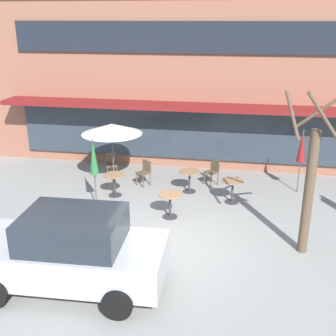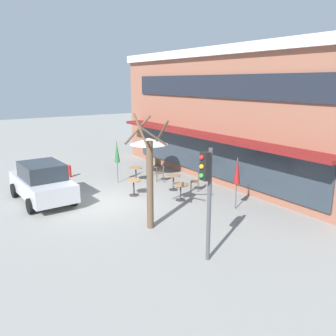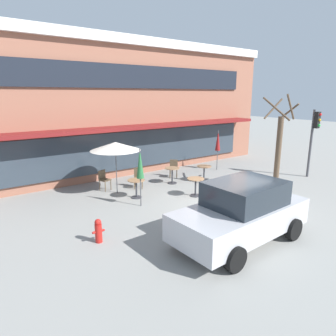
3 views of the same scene
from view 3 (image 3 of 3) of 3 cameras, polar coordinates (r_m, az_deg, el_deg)
The scene contains 16 objects.
ground_plane at distance 11.71m, azimuth 10.84°, elevation -7.01°, with size 80.00×80.00×0.00m, color gray.
building_facade at distance 19.15m, azimuth -11.36°, elevation 11.58°, with size 17.34×9.10×6.89m.
cafe_table_near_wall at distance 14.13m, azimuth 0.81°, elevation -0.92°, with size 0.70×0.70×0.76m.
cafe_table_streetside at distance 12.43m, azimuth 5.27°, elevation -3.06°, with size 0.70×0.70×0.76m.
cafe_table_by_tree at distance 14.59m, azimuth 6.89°, elevation -0.55°, with size 0.70×0.70×0.76m.
cafe_table_mid_patio at distance 12.24m, azimuth -6.07°, elevation -3.35°, with size 0.70×0.70×0.76m.
patio_umbrella_green_folded at distance 11.03m, azimuth -5.34°, elevation 0.74°, with size 0.28×0.28×2.20m.
patio_umbrella_cream_folded at distance 16.75m, azimuth 9.49°, elevation 5.12°, with size 0.28×0.28×2.20m.
patio_umbrella_corner_open at distance 12.63m, azimuth -10.00°, elevation 4.09°, with size 2.10×2.10×2.20m.
cafe_chair_0 at distance 13.54m, azimuth -5.66°, elevation -1.60°, with size 0.56×0.56×0.89m.
cafe_chair_1 at distance 13.44m, azimuth -12.15°, elevation -1.97°, with size 0.51×0.51×0.89m.
cafe_chair_2 at distance 15.21m, azimuth 1.07°, elevation 0.19°, with size 0.56×0.56×0.89m.
parked_sedan at distance 8.81m, azimuth 13.86°, elevation -8.16°, with size 4.27×2.15×1.76m.
street_tree at distance 14.00m, azimuth 20.33°, elevation 3.83°, with size 1.33×1.33×4.15m.
traffic_light_pole at distance 16.57m, azimuth 26.05°, elevation 6.14°, with size 0.26×0.44×3.40m.
fire_hydrant at distance 8.91m, azimuth -13.12°, elevation -11.54°, with size 0.36×0.20×0.71m.
Camera 3 is at (-8.10, -7.38, 4.12)m, focal length 32.00 mm.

